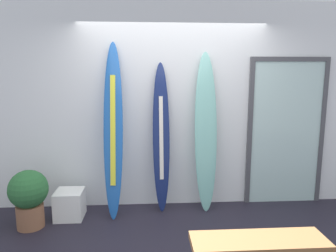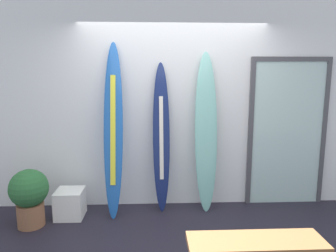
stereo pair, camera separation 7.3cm
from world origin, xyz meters
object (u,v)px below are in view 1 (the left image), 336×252
at_px(potted_plant, 29,195).
at_px(surfboard_cobalt, 113,131).
at_px(display_block_left, 70,204).
at_px(glass_door, 286,129).
at_px(surfboard_navy, 161,139).
at_px(surfboard_seafoam, 206,133).
at_px(bench, 259,245).

bearing_deg(potted_plant, surfboard_cobalt, 18.08).
relative_size(display_block_left, glass_door, 0.17).
xyz_separation_m(surfboard_navy, glass_door, (1.77, 0.14, 0.09)).
distance_m(surfboard_navy, surfboard_seafoam, 0.60).
distance_m(display_block_left, potted_plant, 0.52).
height_order(surfboard_navy, surfboard_seafoam, surfboard_seafoam).
bearing_deg(display_block_left, surfboard_cobalt, 9.71).
bearing_deg(display_block_left, surfboard_seafoam, 5.69).
distance_m(surfboard_cobalt, glass_door, 2.40).
xyz_separation_m(surfboard_cobalt, potted_plant, (-0.98, -0.32, -0.71)).
height_order(surfboard_navy, bench, surfboard_navy).
bearing_deg(surfboard_seafoam, surfboard_cobalt, -176.22).
distance_m(surfboard_cobalt, display_block_left, 1.10).
distance_m(potted_plant, bench, 2.66).
height_order(glass_door, bench, glass_door).
height_order(surfboard_seafoam, bench, surfboard_seafoam).
relative_size(surfboard_seafoam, potted_plant, 3.00).
bearing_deg(surfboard_navy, glass_door, 4.60).
distance_m(glass_door, potted_plant, 3.48).
bearing_deg(surfboard_navy, display_block_left, -170.64).
height_order(surfboard_navy, potted_plant, surfboard_navy).
bearing_deg(bench, surfboard_navy, 114.20).
xyz_separation_m(display_block_left, potted_plant, (-0.41, -0.22, 0.22)).
distance_m(surfboard_navy, bench, 1.91).
xyz_separation_m(surfboard_cobalt, surfboard_seafoam, (1.21, 0.08, -0.06)).
xyz_separation_m(surfboard_navy, surfboard_seafoam, (0.60, -0.02, 0.07)).
relative_size(surfboard_cobalt, surfboard_seafoam, 1.06).
xyz_separation_m(surfboard_cobalt, display_block_left, (-0.57, -0.10, -0.93)).
distance_m(surfboard_cobalt, surfboard_seafoam, 1.22).
distance_m(glass_door, bench, 2.17).
xyz_separation_m(surfboard_seafoam, glass_door, (1.17, 0.16, 0.01)).
distance_m(surfboard_seafoam, potted_plant, 2.33).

